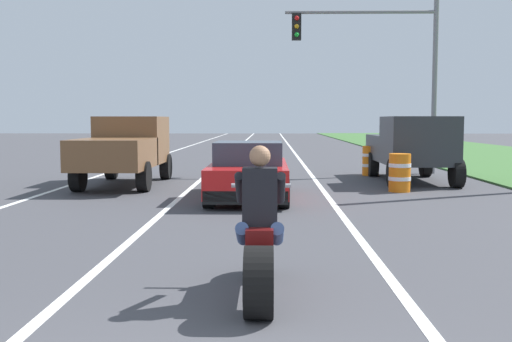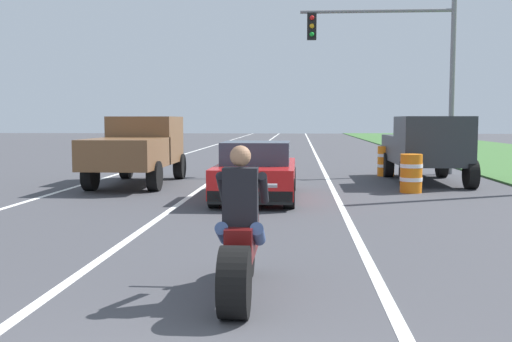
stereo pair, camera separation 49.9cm
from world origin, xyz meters
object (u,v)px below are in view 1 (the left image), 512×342
object	(u,v)px
motorcycle_with_rider	(260,244)
traffic_light_mast_near	(387,58)
pickup_truck_right_shoulder_dark_grey	(411,145)
construction_barrel_mid	(371,161)
sports_car_red	(249,173)
construction_barrel_nearest	(400,173)
pickup_truck_left_lane_brown	(125,147)

from	to	relation	value
motorcycle_with_rider	traffic_light_mast_near	size ratio (longest dim) A/B	0.37
pickup_truck_right_shoulder_dark_grey	construction_barrel_mid	world-z (taller)	pickup_truck_right_shoulder_dark_grey
pickup_truck_right_shoulder_dark_grey	traffic_light_mast_near	bearing A→B (deg)	94.95
sports_car_red	construction_barrel_mid	xyz separation A→B (m)	(3.92, 6.10, -0.13)
traffic_light_mast_near	construction_barrel_nearest	xyz separation A→B (m)	(-0.66, -5.48, -3.54)
construction_barrel_mid	motorcycle_with_rider	bearing A→B (deg)	-103.98
motorcycle_with_rider	construction_barrel_mid	world-z (taller)	motorcycle_with_rider
pickup_truck_right_shoulder_dark_grey	motorcycle_with_rider	bearing A→B (deg)	-109.89
motorcycle_with_rider	construction_barrel_nearest	size ratio (longest dim) A/B	2.21
construction_barrel_nearest	construction_barrel_mid	distance (m)	4.60
pickup_truck_right_shoulder_dark_grey	construction_barrel_mid	bearing A→B (deg)	114.62
construction_barrel_nearest	traffic_light_mast_near	bearing A→B (deg)	83.12
pickup_truck_left_lane_brown	pickup_truck_right_shoulder_dark_grey	distance (m)	8.57
sports_car_red	pickup_truck_left_lane_brown	xyz separation A→B (m)	(-3.67, 2.94, 0.48)
pickup_truck_right_shoulder_dark_grey	pickup_truck_left_lane_brown	bearing A→B (deg)	-171.91
motorcycle_with_rider	traffic_light_mast_near	distance (m)	15.98
traffic_light_mast_near	motorcycle_with_rider	bearing A→B (deg)	-105.51
motorcycle_with_rider	pickup_truck_left_lane_brown	size ratio (longest dim) A/B	0.46
construction_barrel_mid	sports_car_red	bearing A→B (deg)	-122.75
traffic_light_mast_near	pickup_truck_right_shoulder_dark_grey	bearing A→B (deg)	-85.05
sports_car_red	construction_barrel_nearest	xyz separation A→B (m)	(3.91, 1.50, -0.13)
traffic_light_mast_near	construction_barrel_mid	size ratio (longest dim) A/B	6.00
traffic_light_mast_near	construction_barrel_nearest	world-z (taller)	traffic_light_mast_near
motorcycle_with_rider	traffic_light_mast_near	bearing A→B (deg)	74.49
construction_barrel_mid	pickup_truck_right_shoulder_dark_grey	bearing A→B (deg)	-65.38
sports_car_red	construction_barrel_mid	distance (m)	7.25
construction_barrel_nearest	motorcycle_with_rider	bearing A→B (deg)	-110.18
sports_car_red	pickup_truck_left_lane_brown	distance (m)	4.73
sports_car_red	construction_barrel_mid	bearing A→B (deg)	57.25
pickup_truck_right_shoulder_dark_grey	traffic_light_mast_near	size ratio (longest dim) A/B	0.80
pickup_truck_left_lane_brown	pickup_truck_right_shoulder_dark_grey	world-z (taller)	same
sports_car_red	pickup_truck_right_shoulder_dark_grey	bearing A→B (deg)	40.76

